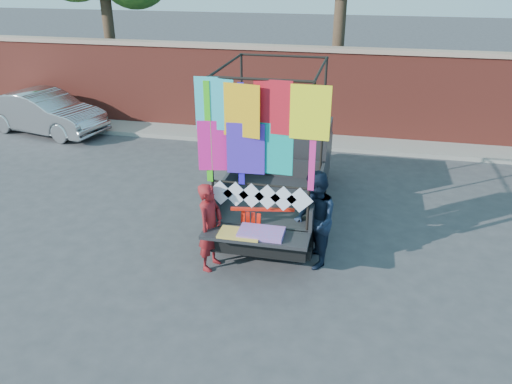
% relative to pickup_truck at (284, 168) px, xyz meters
% --- Properties ---
extents(ground, '(90.00, 90.00, 0.00)m').
position_rel_pickup_truck_xyz_m(ground, '(-0.40, -2.21, -0.82)').
color(ground, '#38383A').
rests_on(ground, ground).
extents(brick_wall, '(30.00, 0.45, 2.61)m').
position_rel_pickup_truck_xyz_m(brick_wall, '(-0.40, 4.79, 0.51)').
color(brick_wall, maroon).
rests_on(brick_wall, ground).
extents(curb, '(30.00, 1.20, 0.12)m').
position_rel_pickup_truck_xyz_m(curb, '(-0.40, 4.09, -0.76)').
color(curb, gray).
rests_on(curb, ground).
extents(pickup_truck, '(2.05, 5.16, 3.25)m').
position_rel_pickup_truck_xyz_m(pickup_truck, '(0.00, 0.00, 0.00)').
color(pickup_truck, black).
rests_on(pickup_truck, ground).
extents(sedan, '(4.07, 2.13, 1.27)m').
position_rel_pickup_truck_xyz_m(sedan, '(-7.90, 3.30, -0.18)').
color(sedan, '#A5A8AB').
rests_on(sedan, ground).
extents(woman, '(0.49, 0.63, 1.55)m').
position_rel_pickup_truck_xyz_m(woman, '(-0.80, -2.73, -0.04)').
color(woman, maroon).
rests_on(woman, ground).
extents(man, '(0.89, 1.00, 1.71)m').
position_rel_pickup_truck_xyz_m(man, '(0.89, -2.27, 0.04)').
color(man, '#152134').
rests_on(man, ground).
extents(streamer_bundle, '(1.05, 0.23, 0.72)m').
position_rel_pickup_truck_xyz_m(streamer_bundle, '(-0.07, -2.51, 0.05)').
color(streamer_bundle, red).
rests_on(streamer_bundle, ground).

